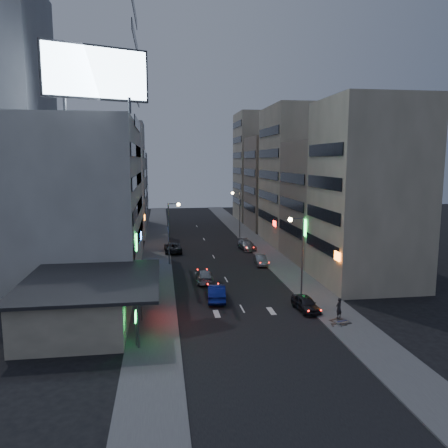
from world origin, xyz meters
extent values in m
plane|color=black|center=(0.00, 0.00, 0.00)|extent=(180.00, 180.00, 0.00)
cube|color=#4C4C4F|center=(-8.00, 30.00, 0.06)|extent=(4.00, 120.00, 0.12)
cube|color=#4C4C4F|center=(8.00, 30.00, 0.06)|extent=(4.00, 120.00, 0.12)
cube|color=#C0B196|center=(-14.00, 2.00, 1.80)|extent=(8.00, 12.00, 3.60)
cube|color=black|center=(-13.00, 2.00, 3.75)|extent=(11.00, 13.00, 0.25)
cube|color=black|center=(-8.90, 2.00, 3.10)|extent=(0.12, 4.00, 0.90)
cube|color=#FF1E14|center=(-8.82, 2.00, 3.10)|extent=(0.04, 3.70, 0.70)
cube|color=silver|center=(-17.00, 20.00, 9.00)|extent=(14.00, 24.00, 18.00)
cube|color=gray|center=(-26.00, 23.00, 17.00)|extent=(10.00, 14.00, 34.00)
cube|color=#C0B196|center=(15.00, 10.50, 10.00)|extent=(10.00, 11.00, 20.00)
cube|color=gray|center=(15.50, 22.00, 8.00)|extent=(11.00, 12.00, 16.00)
cube|color=#C0B196|center=(15.00, 35.00, 11.00)|extent=(10.00, 14.00, 22.00)
cube|color=silver|center=(-15.50, 45.00, 10.00)|extent=(11.00, 10.00, 20.00)
cube|color=gray|center=(-16.00, 58.00, 7.50)|extent=(12.00, 10.00, 15.00)
cube|color=gray|center=(15.50, 50.00, 9.00)|extent=(11.00, 12.00, 18.00)
cube|color=#C0B196|center=(16.00, 64.00, 12.00)|extent=(12.00, 12.00, 24.00)
cylinder|color=#595B60|center=(-16.00, 10.00, 18.75)|extent=(0.30, 0.30, 1.50)
cylinder|color=#595B60|center=(-10.00, 10.00, 18.75)|extent=(0.30, 0.30, 1.50)
cube|color=black|center=(-13.00, 10.00, 21.70)|extent=(9.52, 3.75, 5.00)
cube|color=#B3D4EE|center=(-12.92, 9.79, 21.70)|extent=(9.04, 3.34, 4.60)
cylinder|color=#595B60|center=(6.30, 6.00, 4.12)|extent=(0.16, 0.16, 8.00)
cylinder|color=#595B60|center=(5.60, 6.00, 8.02)|extent=(1.40, 0.10, 0.10)
sphere|color=#FFD88C|center=(5.00, 6.00, 7.92)|extent=(0.44, 0.44, 0.44)
cylinder|color=#595B60|center=(-6.30, 22.00, 4.12)|extent=(0.16, 0.16, 8.00)
cylinder|color=#595B60|center=(-5.60, 22.00, 8.02)|extent=(1.40, 0.10, 0.10)
sphere|color=#FFD88C|center=(-5.00, 22.00, 7.92)|extent=(0.44, 0.44, 0.44)
cylinder|color=#595B60|center=(6.30, 40.00, 4.12)|extent=(0.16, 0.16, 8.00)
cylinder|color=#595B60|center=(5.60, 40.00, 8.02)|extent=(1.40, 0.10, 0.10)
sphere|color=#FFD88C|center=(5.00, 40.00, 7.92)|extent=(0.44, 0.44, 0.44)
imported|color=#242429|center=(5.60, 2.65, 0.68)|extent=(1.95, 4.10, 1.35)
imported|color=gray|center=(5.48, 20.27, 0.65)|extent=(1.65, 4.01, 1.29)
imported|color=#26272B|center=(-5.60, 29.87, 0.73)|extent=(2.61, 5.36, 1.47)
imported|color=gray|center=(5.60, 30.15, 0.71)|extent=(2.51, 5.11, 1.43)
imported|color=navy|center=(-2.04, 6.78, 0.79)|extent=(2.13, 4.94, 1.58)
imported|color=#9B9FA3|center=(-2.58, 13.36, 0.67)|extent=(1.98, 4.68, 1.35)
imported|color=black|center=(7.71, 0.18, 1.01)|extent=(0.77, 0.70, 1.78)
camera|label=1|loc=(-7.18, -33.95, 13.57)|focal=35.00mm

